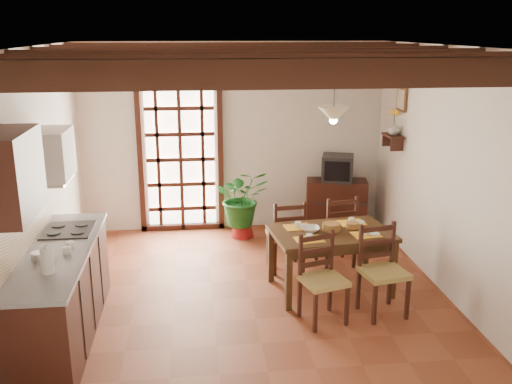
{
  "coord_description": "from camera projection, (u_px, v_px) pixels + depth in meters",
  "views": [
    {
      "loc": [
        -0.6,
        -5.91,
        2.98
      ],
      "look_at": [
        0.1,
        0.4,
        1.15
      ],
      "focal_mm": 40.0,
      "sensor_mm": 36.0,
      "label": 1
    }
  ],
  "objects": [
    {
      "name": "ground_plane",
      "position": [
        251.0,
        298.0,
        6.53
      ],
      "size": [
        5.0,
        5.0,
        0.0
      ],
      "primitive_type": "plane",
      "color": "brown"
    },
    {
      "name": "room_shell",
      "position": [
        251.0,
        142.0,
        6.03
      ],
      "size": [
        4.52,
        5.02,
        2.81
      ],
      "color": "silver",
      "rests_on": "ground_plane"
    },
    {
      "name": "ceiling_beams",
      "position": [
        251.0,
        58.0,
        5.79
      ],
      "size": [
        4.5,
        4.34,
        0.2
      ],
      "color": "black",
      "rests_on": "room_shell"
    },
    {
      "name": "french_door",
      "position": [
        181.0,
        154.0,
        8.46
      ],
      "size": [
        1.26,
        0.11,
        2.32
      ],
      "color": "white",
      "rests_on": "ground_plane"
    },
    {
      "name": "kitchen_counter",
      "position": [
        60.0,
        292.0,
        5.62
      ],
      "size": [
        0.64,
        2.25,
        1.38
      ],
      "color": "black",
      "rests_on": "ground_plane"
    },
    {
      "name": "upper_cabinet",
      "position": [
        10.0,
        175.0,
        4.56
      ],
      "size": [
        0.35,
        0.8,
        0.7
      ],
      "primitive_type": "cube",
      "color": "black",
      "rests_on": "room_shell"
    },
    {
      "name": "range_hood",
      "position": [
        51.0,
        155.0,
        5.79
      ],
      "size": [
        0.38,
        0.6,
        0.54
      ],
      "color": "white",
      "rests_on": "room_shell"
    },
    {
      "name": "counter_items",
      "position": [
        58.0,
        243.0,
        5.57
      ],
      "size": [
        0.5,
        1.43,
        0.25
      ],
      "color": "black",
      "rests_on": "kitchen_counter"
    },
    {
      "name": "dining_table",
      "position": [
        331.0,
        239.0,
        6.58
      ],
      "size": [
        1.44,
        1.02,
        0.73
      ],
      "rotation": [
        0.0,
        0.0,
        0.12
      ],
      "color": "#3D2713",
      "rests_on": "ground_plane"
    },
    {
      "name": "chair_near_left",
      "position": [
        322.0,
        295.0,
        5.96
      ],
      "size": [
        0.53,
        0.52,
        0.94
      ],
      "rotation": [
        0.0,
        0.0,
        0.29
      ],
      "color": "#A18945",
      "rests_on": "ground_plane"
    },
    {
      "name": "chair_near_right",
      "position": [
        382.0,
        287.0,
        6.11
      ],
      "size": [
        0.53,
        0.51,
        0.98
      ],
      "rotation": [
        0.0,
        0.0,
        0.19
      ],
      "color": "#A18945",
      "rests_on": "ground_plane"
    },
    {
      "name": "chair_far_left",
      "position": [
        286.0,
        247.0,
        7.25
      ],
      "size": [
        0.48,
        0.46,
        0.94
      ],
      "rotation": [
        0.0,
        0.0,
        3.26
      ],
      "color": "#A18945",
      "rests_on": "ground_plane"
    },
    {
      "name": "chair_far_right",
      "position": [
        336.0,
        243.0,
        7.4
      ],
      "size": [
        0.5,
        0.48,
        0.96
      ],
      "rotation": [
        0.0,
        0.0,
        3.3
      ],
      "color": "#A18945",
      "rests_on": "ground_plane"
    },
    {
      "name": "table_setting",
      "position": [
        331.0,
        230.0,
        6.55
      ],
      "size": [
        0.98,
        0.66,
        0.09
      ],
      "rotation": [
        0.0,
        0.0,
        0.12
      ],
      "color": "yellow",
      "rests_on": "dining_table"
    },
    {
      "name": "table_bowl",
      "position": [
        310.0,
        229.0,
        6.54
      ],
      "size": [
        0.24,
        0.24,
        0.05
      ],
      "primitive_type": "imported",
      "rotation": [
        0.0,
        0.0,
        -0.1
      ],
      "color": "white",
      "rests_on": "dining_table"
    },
    {
      "name": "sideboard",
      "position": [
        336.0,
        204.0,
        8.71
      ],
      "size": [
        0.96,
        0.55,
        0.77
      ],
      "primitive_type": "cube",
      "rotation": [
        0.0,
        0.0,
        -0.17
      ],
      "color": "black",
      "rests_on": "ground_plane"
    },
    {
      "name": "crt_tv",
      "position": [
        338.0,
        168.0,
        8.55
      ],
      "size": [
        0.56,
        0.54,
        0.39
      ],
      "rotation": [
        0.0,
        0.0,
        -0.29
      ],
      "color": "black",
      "rests_on": "sideboard"
    },
    {
      "name": "fuse_box",
      "position": [
        333.0,
        113.0,
        8.57
      ],
      "size": [
        0.25,
        0.03,
        0.32
      ],
      "primitive_type": "cube",
      "color": "white",
      "rests_on": "room_shell"
    },
    {
      "name": "plant_pot",
      "position": [
        242.0,
        229.0,
        8.43
      ],
      "size": [
        0.33,
        0.33,
        0.2
      ],
      "primitive_type": "cone",
      "color": "maroon",
      "rests_on": "ground_plane"
    },
    {
      "name": "potted_plant",
      "position": [
        242.0,
        200.0,
        8.31
      ],
      "size": [
        2.1,
        1.84,
        2.22
      ],
      "primitive_type": "imported",
      "rotation": [
        0.0,
        0.0,
        0.07
      ],
      "color": "#144C19",
      "rests_on": "ground_plane"
    },
    {
      "name": "wall_shelf",
      "position": [
        393.0,
        138.0,
        7.87
      ],
      "size": [
        0.2,
        0.42,
        0.2
      ],
      "color": "black",
      "rests_on": "room_shell"
    },
    {
      "name": "shelf_vase",
      "position": [
        394.0,
        129.0,
        7.83
      ],
      "size": [
        0.15,
        0.15,
        0.15
      ],
      "primitive_type": "imported",
      "color": "#B2BFB2",
      "rests_on": "wall_shelf"
    },
    {
      "name": "shelf_flowers",
      "position": [
        395.0,
        113.0,
        7.77
      ],
      "size": [
        0.14,
        0.14,
        0.36
      ],
      "color": "yellow",
      "rests_on": "shelf_vase"
    },
    {
      "name": "framed_picture",
      "position": [
        402.0,
        99.0,
        7.73
      ],
      "size": [
        0.03,
        0.32,
        0.32
      ],
      "color": "brown",
      "rests_on": "room_shell"
    },
    {
      "name": "pendant_lamp",
      "position": [
        334.0,
        113.0,
        6.28
      ],
      "size": [
        0.36,
        0.36,
        0.84
      ],
      "color": "black",
      "rests_on": "room_shell"
    }
  ]
}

